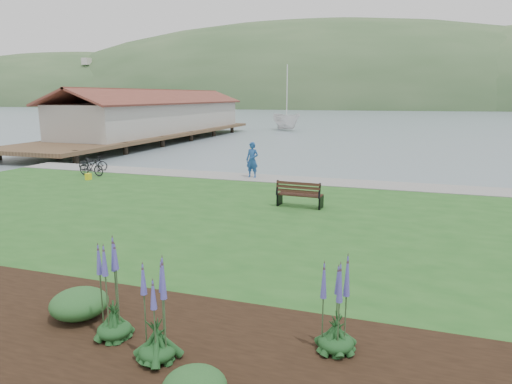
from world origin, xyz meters
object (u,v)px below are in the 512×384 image
at_px(park_bench, 299,194).
at_px(person, 252,157).
at_px(bicycle_a, 93,163).
at_px(sailboat, 286,130).

bearing_deg(park_bench, person, 127.47).
relative_size(park_bench, bicycle_a, 1.04).
bearing_deg(sailboat, park_bench, -116.53).
bearing_deg(bicycle_a, person, -99.42).
relative_size(bicycle_a, sailboat, 0.06).
relative_size(park_bench, sailboat, 0.06).
distance_m(park_bench, bicycle_a, 14.51).
xyz_separation_m(bicycle_a, sailboat, (1.29, 39.94, -0.86)).
distance_m(person, bicycle_a, 9.74).
xyz_separation_m(person, bicycle_a, (-9.69, -0.74, -0.68)).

